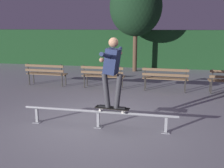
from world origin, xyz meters
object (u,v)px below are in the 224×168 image
grind_rail (98,114)px  tree_behind_benches (136,7)px  skateboard (112,108)px  park_bench_left_center (103,74)px  park_bench_leftmost (46,72)px  skateboarder (112,67)px  park_bench_right_center (165,77)px

grind_rail → tree_behind_benches: tree_behind_benches is taller
skateboard → park_bench_left_center: (-1.10, 3.67, 0.06)m
skateboard → park_bench_leftmost: (-3.37, 3.67, 0.06)m
skateboard → grind_rail: bearing=180.0°
skateboarder → park_bench_right_center: skateboarder is taller
skateboarder → park_bench_right_center: size_ratio=0.97×
skateboard → park_bench_leftmost: size_ratio=0.49×
grind_rail → park_bench_left_center: park_bench_left_center is taller
park_bench_right_center → tree_behind_benches: (-1.52, 3.96, 2.66)m
skateboard → tree_behind_benches: tree_behind_benches is taller
skateboard → tree_behind_benches: bearing=92.6°
skateboard → park_bench_right_center: 3.86m
skateboard → park_bench_left_center: size_ratio=0.49×
skateboarder → park_bench_left_center: (-1.10, 3.67, -0.88)m
tree_behind_benches → skateboard: bearing=-87.4°
grind_rail → park_bench_leftmost: bearing=129.7°
skateboard → skateboarder: bearing=-6.2°
park_bench_leftmost → skateboarder: bearing=-47.4°
skateboarder → skateboard: bearing=173.8°
park_bench_leftmost → park_bench_left_center: (2.27, 0.00, 0.00)m
grind_rail → park_bench_right_center: park_bench_right_center is taller
skateboarder → tree_behind_benches: (-0.35, 7.63, 1.78)m
park_bench_left_center → tree_behind_benches: 4.83m
grind_rail → park_bench_leftmost: 4.78m
skateboarder → park_bench_right_center: 3.95m
grind_rail → tree_behind_benches: size_ratio=0.78×
skateboarder → park_bench_right_center: bearing=72.3°
skateboard → park_bench_leftmost: park_bench_leftmost is taller
skateboarder → park_bench_leftmost: (-3.37, 3.67, -0.88)m
park_bench_right_center → tree_behind_benches: tree_behind_benches is taller
skateboarder → park_bench_left_center: bearing=106.7°
skateboarder → tree_behind_benches: 7.84m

